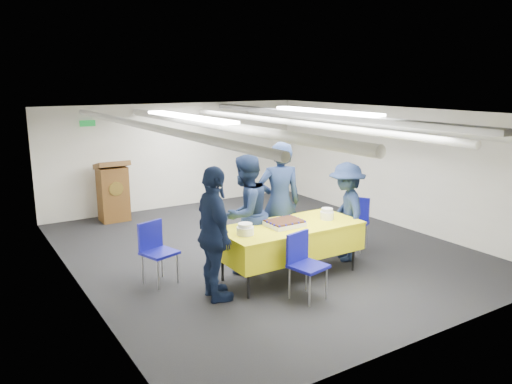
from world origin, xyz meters
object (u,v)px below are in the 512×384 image
(sheet_cake, at_px, (285,223))
(sailor_d, at_px, (346,212))
(serving_table, at_px, (290,239))
(sailor_b, at_px, (245,214))
(sailor_c, at_px, (215,234))
(podium, at_px, (113,191))
(sailor_a, at_px, (279,202))
(chair_left, at_px, (155,246))
(chair_right, at_px, (355,218))
(chair_near, at_px, (303,259))

(sheet_cake, distance_m, sailor_d, 1.24)
(serving_table, relative_size, sailor_d, 1.33)
(sailor_b, distance_m, sailor_c, 1.05)
(sheet_cake, bearing_deg, sailor_b, 124.03)
(podium, distance_m, sailor_c, 4.40)
(podium, relative_size, sailor_c, 0.71)
(sailor_a, xyz_separation_m, sailor_c, (-1.52, -0.74, -0.06))
(sheet_cake, bearing_deg, chair_left, 153.43)
(serving_table, distance_m, chair_left, 1.91)
(sailor_c, bearing_deg, sailor_a, -54.55)
(sailor_b, height_order, sailor_d, sailor_b)
(podium, bearing_deg, sheet_cake, -74.34)
(chair_right, relative_size, sailor_a, 0.46)
(podium, distance_m, chair_near, 5.06)
(chair_near, bearing_deg, sailor_d, 28.48)
(sailor_c, relative_size, sailor_d, 1.13)
(chair_near, bearing_deg, chair_right, 29.36)
(chair_near, height_order, sailor_b, sailor_b)
(chair_right, relative_size, sailor_d, 0.56)
(serving_table, height_order, chair_near, chair_near)
(chair_right, bearing_deg, sheet_cake, -167.21)
(sheet_cake, relative_size, chair_left, 0.59)
(serving_table, relative_size, sailor_c, 1.18)
(serving_table, distance_m, sailor_d, 1.17)
(chair_near, distance_m, sailor_d, 1.65)
(sailor_b, bearing_deg, chair_right, 155.48)
(podium, bearing_deg, sailor_b, -77.23)
(chair_right, distance_m, sailor_d, 0.64)
(sheet_cake, bearing_deg, sailor_c, -173.96)
(sheet_cake, height_order, sailor_d, sailor_d)
(serving_table, bearing_deg, sheet_cake, -178.70)
(sheet_cake, distance_m, podium, 4.44)
(serving_table, xyz_separation_m, sailor_d, (1.14, 0.08, 0.22))
(chair_near, distance_m, sailor_c, 1.20)
(serving_table, relative_size, chair_near, 2.39)
(chair_near, height_order, sailor_c, sailor_c)
(chair_left, distance_m, sailor_d, 2.97)
(chair_near, bearing_deg, chair_left, 133.73)
(chair_near, xyz_separation_m, chair_left, (-1.44, 1.51, 0.00))
(sailor_a, xyz_separation_m, sailor_b, (-0.68, -0.10, -0.06))
(sailor_b, bearing_deg, chair_near, 76.01)
(serving_table, distance_m, sailor_c, 1.33)
(sailor_a, bearing_deg, chair_left, 13.54)
(chair_right, xyz_separation_m, sailor_c, (-2.93, -0.52, 0.35))
(sailor_b, bearing_deg, sheet_cake, 102.66)
(serving_table, xyz_separation_m, sheet_cake, (-0.10, -0.00, 0.25))
(sailor_b, distance_m, sailor_d, 1.65)
(sheet_cake, xyz_separation_m, podium, (-1.20, 4.27, -0.20))
(sheet_cake, xyz_separation_m, chair_right, (1.74, 0.40, -0.28))
(serving_table, relative_size, sailor_a, 1.10)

